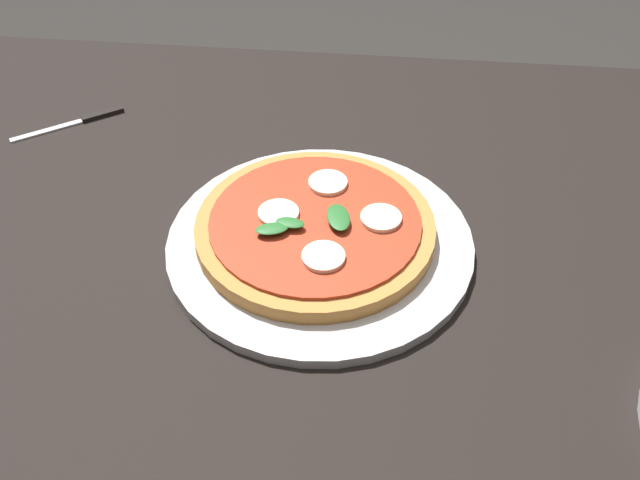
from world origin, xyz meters
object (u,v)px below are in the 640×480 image
serving_tray (320,243)px  pizza (315,227)px  knife (83,120)px  dining_table (361,296)px

serving_tray → pizza: 0.02m
pizza → knife: (-0.34, 0.21, -0.02)m
serving_tray → knife: 0.41m
serving_tray → pizza: (-0.01, 0.01, 0.02)m
dining_table → knife: bearing=156.1°
dining_table → serving_tray: bearing=-141.0°
serving_tray → knife: serving_tray is taller
dining_table → serving_tray: serving_tray is taller
pizza → knife: pizza is taller
dining_table → pizza: size_ratio=4.90×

